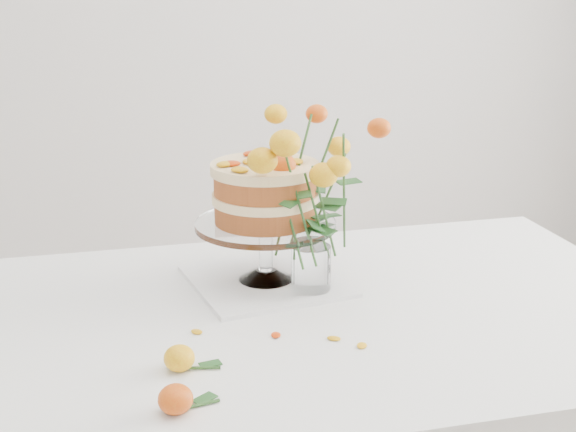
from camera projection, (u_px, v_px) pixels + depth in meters
name	position (u px, v px, depth m)	size (l,w,h in m)	color
table	(322.00, 345.00, 1.63)	(1.43, 0.93, 0.76)	tan
napkin	(266.00, 281.00, 1.73)	(0.31, 0.31, 0.01)	white
cake_stand	(265.00, 199.00, 1.67)	(0.30, 0.30, 0.27)	white
rose_vase	(312.00, 181.00, 1.61)	(0.31, 0.31, 0.41)	white
loose_rose_near	(180.00, 358.00, 1.35)	(0.09, 0.05, 0.05)	yellow
loose_rose_far	(176.00, 399.00, 1.22)	(0.10, 0.05, 0.05)	#D13D0A
stray_petal_a	(276.00, 335.00, 1.48)	(0.03, 0.02, 0.00)	orange
stray_petal_b	(334.00, 339.00, 1.47)	(0.03, 0.02, 0.00)	orange
stray_petal_c	(362.00, 346.00, 1.44)	(0.03, 0.02, 0.00)	orange
stray_petal_d	(197.00, 332.00, 1.49)	(0.03, 0.02, 0.00)	orange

